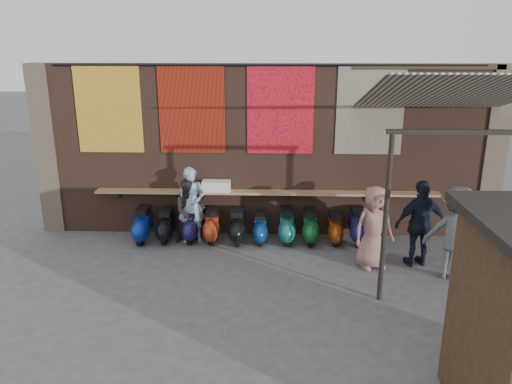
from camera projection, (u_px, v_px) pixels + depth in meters
ground at (264, 282)px, 9.71m from camera, size 70.00×70.00×0.00m
brick_wall at (267, 151)px, 11.70m from camera, size 10.00×0.40×4.00m
pier_left at (49, 150)px, 11.87m from camera, size 0.50×0.50×4.00m
pier_right at (492, 153)px, 11.52m from camera, size 0.50×0.50×4.00m
eating_counter at (266, 192)px, 11.61m from camera, size 8.00×0.32×0.05m
shelf_box at (216, 186)px, 11.58m from camera, size 0.65×0.30×0.25m
tapestry_redgold at (109, 109)px, 11.31m from camera, size 1.50×0.02×2.00m
tapestry_sun at (192, 109)px, 11.25m from camera, size 1.50×0.02×2.00m
tapestry_orange at (280, 110)px, 11.18m from camera, size 1.50×0.02×2.00m
tapestry_multi at (370, 110)px, 11.11m from camera, size 1.50×0.02×2.00m
hang_rail at (267, 65)px, 10.89m from camera, size 9.50×0.06×0.06m
scooter_stool_0 at (143, 225)px, 11.56m from camera, size 0.37×0.82×0.78m
scooter_stool_1 at (166, 225)px, 11.60m from camera, size 0.35×0.78×0.74m
scooter_stool_2 at (191, 226)px, 11.61m from camera, size 0.34×0.76×0.72m
scooter_stool_3 at (212, 225)px, 11.57m from camera, size 0.36×0.80×0.76m
scooter_stool_4 at (238, 226)px, 11.49m from camera, size 0.37×0.82×0.78m
scooter_stool_5 at (260, 228)px, 11.51m from camera, size 0.32×0.72×0.68m
scooter_stool_6 at (287, 226)px, 11.51m from camera, size 0.37×0.82×0.78m
scooter_stool_7 at (310, 227)px, 11.49m from camera, size 0.36×0.80×0.76m
scooter_stool_8 at (335, 228)px, 11.49m from camera, size 0.32×0.72×0.68m
scooter_stool_9 at (358, 226)px, 11.45m from camera, size 0.38×0.85×0.80m
diner_left at (192, 205)px, 11.42m from camera, size 0.72×0.55×1.76m
diner_right at (190, 211)px, 11.45m from camera, size 0.88×0.79×1.48m
shopper_navy at (420, 224)px, 10.18m from camera, size 1.14×0.66×1.83m
shopper_grey at (456, 233)px, 9.62m from camera, size 1.39×1.16×1.87m
shopper_tan at (374, 227)px, 10.11m from camera, size 0.98×0.79×1.74m
awning_canvas at (451, 93)px, 9.40m from camera, size 3.20×3.28×0.97m
awning_ledger at (429, 67)px, 10.80m from camera, size 3.30×0.08×0.12m
awning_header at (479, 132)px, 8.11m from camera, size 3.00×0.08×0.08m
awning_post_left at (385, 219)px, 8.61m from camera, size 0.09×0.09×3.10m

